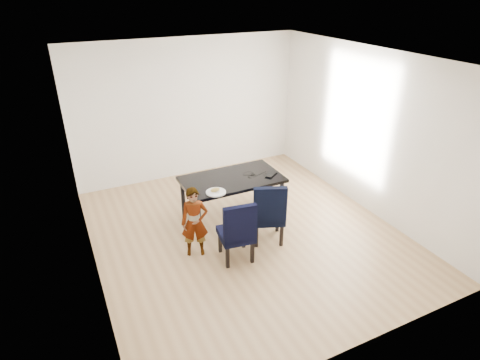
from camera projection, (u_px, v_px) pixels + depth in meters
name	position (u px, v px, depth m)	size (l,w,h in m)	color
floor	(245.00, 233.00, 6.37)	(4.50, 5.00, 0.01)	tan
ceiling	(247.00, 58.00, 5.16)	(4.50, 5.00, 0.01)	white
wall_back	(188.00, 109.00, 7.78)	(4.50, 0.01, 2.70)	white
wall_front	(366.00, 248.00, 3.75)	(4.50, 0.01, 2.70)	silver
wall_left	(81.00, 186.00, 4.88)	(0.01, 5.00, 2.70)	white
wall_right	(367.00, 131.00, 6.64)	(0.01, 5.00, 2.70)	silver
dining_table	(232.00, 198.00, 6.60)	(1.60, 0.90, 0.75)	black
chair_left	(236.00, 229.00, 5.60)	(0.46, 0.48, 0.95)	black
chair_right	(268.00, 211.00, 6.01)	(0.48, 0.50, 0.99)	black
child	(195.00, 222.00, 5.66)	(0.39, 0.25, 1.06)	orange
plate	(216.00, 192.00, 5.99)	(0.30, 0.30, 0.02)	silver
sandwich	(215.00, 190.00, 5.97)	(0.15, 0.07, 0.06)	#A18439
laptop	(269.00, 173.00, 6.57)	(0.29, 0.19, 0.02)	black
cable_tangle	(252.00, 176.00, 6.49)	(0.14, 0.14, 0.01)	black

